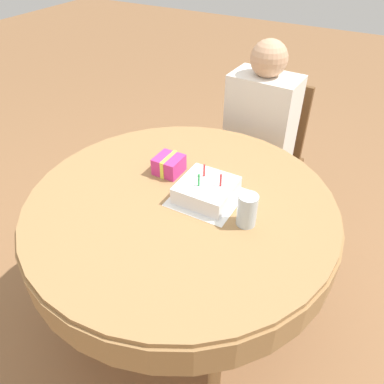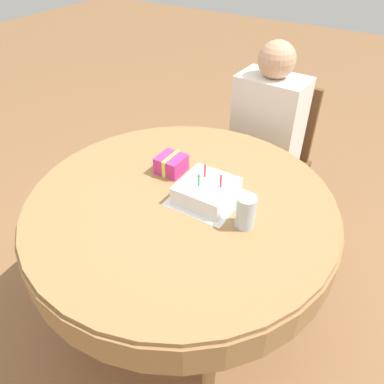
{
  "view_description": "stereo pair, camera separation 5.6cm",
  "coord_description": "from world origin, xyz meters",
  "px_view_note": "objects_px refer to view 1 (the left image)",
  "views": [
    {
      "loc": [
        0.61,
        -0.99,
        1.71
      ],
      "look_at": [
        0.04,
        0.02,
        0.8
      ],
      "focal_mm": 35.0,
      "sensor_mm": 36.0,
      "label": 1
    },
    {
      "loc": [
        0.66,
        -0.96,
        1.71
      ],
      "look_at": [
        0.04,
        0.02,
        0.8
      ],
      "focal_mm": 35.0,
      "sensor_mm": 36.0,
      "label": 2
    }
  ],
  "objects_px": {
    "person": "(259,127)",
    "birthday_cake": "(207,190)",
    "gift_box": "(169,165)",
    "drinking_glass": "(247,210)",
    "chair": "(262,152)"
  },
  "relations": [
    {
      "from": "gift_box",
      "to": "drinking_glass",
      "type": "bearing_deg",
      "value": -18.64
    },
    {
      "from": "chair",
      "to": "gift_box",
      "type": "distance_m",
      "value": 0.89
    },
    {
      "from": "birthday_cake",
      "to": "gift_box",
      "type": "distance_m",
      "value": 0.24
    },
    {
      "from": "chair",
      "to": "drinking_glass",
      "type": "relative_size",
      "value": 6.88
    },
    {
      "from": "chair",
      "to": "birthday_cake",
      "type": "distance_m",
      "value": 0.95
    },
    {
      "from": "person",
      "to": "birthday_cake",
      "type": "distance_m",
      "value": 0.8
    },
    {
      "from": "chair",
      "to": "drinking_glass",
      "type": "distance_m",
      "value": 1.05
    },
    {
      "from": "person",
      "to": "gift_box",
      "type": "xyz_separation_m",
      "value": [
        -0.16,
        -0.71,
        0.1
      ]
    },
    {
      "from": "person",
      "to": "gift_box",
      "type": "relative_size",
      "value": 9.85
    },
    {
      "from": "person",
      "to": "birthday_cake",
      "type": "relative_size",
      "value": 5.55
    },
    {
      "from": "birthday_cake",
      "to": "drinking_glass",
      "type": "distance_m",
      "value": 0.21
    },
    {
      "from": "drinking_glass",
      "to": "person",
      "type": "bearing_deg",
      "value": 107.45
    },
    {
      "from": "chair",
      "to": "birthday_cake",
      "type": "bearing_deg",
      "value": -83.05
    },
    {
      "from": "chair",
      "to": "person",
      "type": "xyz_separation_m",
      "value": [
        -0.0,
        -0.1,
        0.22
      ]
    },
    {
      "from": "person",
      "to": "drinking_glass",
      "type": "height_order",
      "value": "person"
    }
  ]
}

